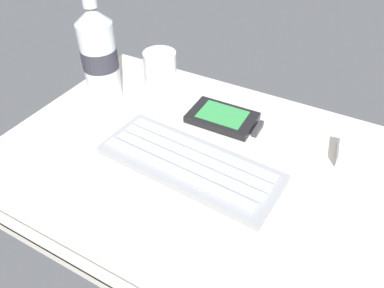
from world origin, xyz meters
TOP-DOWN VIEW (x-y plane):
  - ground_plane at (0.00, -0.23)cm, footprint 64.00×48.00cm
  - keyboard at (0.66, -2.03)cm, footprint 29.70×13.00cm
  - handheld_device at (0.66, 11.50)cm, footprint 12.89×7.78cm
  - juice_cup at (-15.23, 14.77)cm, footprint 6.40×6.40cm
  - water_bottle at (-24.05, 7.93)cm, footprint 6.73×6.73cm
  - charger_block at (23.92, 12.23)cm, footprint 7.77×6.60cm

SIDE VIEW (x-z plane):
  - ground_plane at x=0.00cm, z-range -2.39..0.41cm
  - handheld_device at x=0.66cm, z-range -0.02..1.48cm
  - keyboard at x=0.66cm, z-range -0.04..1.66cm
  - charger_block at x=23.92cm, z-range 0.00..2.40cm
  - juice_cup at x=-15.23cm, z-range -0.34..8.16cm
  - water_bottle at x=-24.05cm, z-range -1.39..19.41cm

